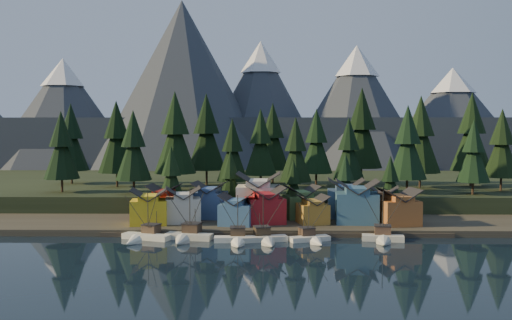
{
  "coord_description": "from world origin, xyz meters",
  "views": [
    {
      "loc": [
        -2.68,
        -112.88,
        24.48
      ],
      "look_at": [
        -4.92,
        30.0,
        16.68
      ],
      "focal_mm": 40.0,
      "sensor_mm": 36.0,
      "label": 1
    }
  ],
  "objects_px": {
    "house_back_0": "(164,201)",
    "boat_4": "(312,233)",
    "house_front_0": "(149,206)",
    "boat_1": "(187,229)",
    "boat_0": "(143,231)",
    "boat_3": "(265,233)",
    "house_front_1": "(183,204)",
    "house_back_1": "(210,199)",
    "boat_2": "(238,233)",
    "boat_5": "(383,230)"
  },
  "relations": [
    {
      "from": "boat_4",
      "to": "house_back_1",
      "type": "distance_m",
      "value": 34.22
    },
    {
      "from": "boat_1",
      "to": "boat_4",
      "type": "distance_m",
      "value": 27.27
    },
    {
      "from": "house_front_1",
      "to": "boat_4",
      "type": "bearing_deg",
      "value": -38.48
    },
    {
      "from": "boat_1",
      "to": "boat_5",
      "type": "distance_m",
      "value": 42.82
    },
    {
      "from": "boat_2",
      "to": "boat_1",
      "type": "bearing_deg",
      "value": 163.87
    },
    {
      "from": "boat_4",
      "to": "boat_0",
      "type": "bearing_deg",
      "value": 159.24
    },
    {
      "from": "house_front_1",
      "to": "boat_5",
      "type": "bearing_deg",
      "value": -29.0
    },
    {
      "from": "house_front_0",
      "to": "boat_0",
      "type": "bearing_deg",
      "value": -91.57
    },
    {
      "from": "house_back_0",
      "to": "boat_4",
      "type": "bearing_deg",
      "value": -26.57
    },
    {
      "from": "house_front_0",
      "to": "boat_2",
      "type": "bearing_deg",
      "value": -41.1
    },
    {
      "from": "house_front_0",
      "to": "house_front_1",
      "type": "relative_size",
      "value": 0.99
    },
    {
      "from": "boat_2",
      "to": "boat_4",
      "type": "relative_size",
      "value": 1.09
    },
    {
      "from": "boat_0",
      "to": "house_front_1",
      "type": "height_order",
      "value": "boat_0"
    },
    {
      "from": "boat_4",
      "to": "boat_3",
      "type": "bearing_deg",
      "value": 165.49
    },
    {
      "from": "boat_0",
      "to": "boat_1",
      "type": "bearing_deg",
      "value": 21.45
    },
    {
      "from": "boat_5",
      "to": "boat_3",
      "type": "bearing_deg",
      "value": -167.86
    },
    {
      "from": "boat_2",
      "to": "house_back_1",
      "type": "height_order",
      "value": "house_back_1"
    },
    {
      "from": "house_front_0",
      "to": "boat_5",
      "type": "bearing_deg",
      "value": -20.8
    },
    {
      "from": "boat_0",
      "to": "house_front_0",
      "type": "xyz_separation_m",
      "value": [
        -1.19,
        12.49,
        3.91
      ]
    },
    {
      "from": "boat_0",
      "to": "boat_1",
      "type": "relative_size",
      "value": 0.95
    },
    {
      "from": "boat_1",
      "to": "house_front_0",
      "type": "height_order",
      "value": "boat_1"
    },
    {
      "from": "boat_3",
      "to": "house_front_1",
      "type": "height_order",
      "value": "boat_3"
    },
    {
      "from": "boat_3",
      "to": "house_back_1",
      "type": "height_order",
      "value": "house_back_1"
    },
    {
      "from": "boat_1",
      "to": "boat_2",
      "type": "bearing_deg",
      "value": -0.53
    },
    {
      "from": "boat_0",
      "to": "boat_5",
      "type": "height_order",
      "value": "boat_5"
    },
    {
      "from": "boat_2",
      "to": "boat_3",
      "type": "xyz_separation_m",
      "value": [
        5.86,
        0.48,
        0.05
      ]
    },
    {
      "from": "boat_4",
      "to": "house_back_1",
      "type": "height_order",
      "value": "house_back_1"
    },
    {
      "from": "boat_4",
      "to": "house_front_0",
      "type": "distance_m",
      "value": 40.65
    },
    {
      "from": "house_front_0",
      "to": "boat_1",
      "type": "bearing_deg",
      "value": -55.69
    },
    {
      "from": "boat_0",
      "to": "boat_2",
      "type": "xyz_separation_m",
      "value": [
        20.93,
        -2.47,
        -0.04
      ]
    },
    {
      "from": "boat_4",
      "to": "house_back_1",
      "type": "relative_size",
      "value": 1.13
    },
    {
      "from": "boat_5",
      "to": "house_front_1",
      "type": "relative_size",
      "value": 1.26
    },
    {
      "from": "boat_0",
      "to": "house_back_1",
      "type": "bearing_deg",
      "value": 81.19
    },
    {
      "from": "house_front_1",
      "to": "house_back_0",
      "type": "relative_size",
      "value": 1.11
    },
    {
      "from": "boat_1",
      "to": "boat_5",
      "type": "relative_size",
      "value": 1.05
    },
    {
      "from": "boat_4",
      "to": "house_front_1",
      "type": "distance_m",
      "value": 34.78
    },
    {
      "from": "house_front_0",
      "to": "house_back_0",
      "type": "distance_m",
      "value": 9.57
    },
    {
      "from": "boat_3",
      "to": "house_front_1",
      "type": "distance_m",
      "value": 26.96
    },
    {
      "from": "boat_0",
      "to": "house_back_0",
      "type": "distance_m",
      "value": 22.24
    },
    {
      "from": "house_front_1",
      "to": "boat_0",
      "type": "bearing_deg",
      "value": -122.82
    },
    {
      "from": "boat_0",
      "to": "house_front_0",
      "type": "bearing_deg",
      "value": 115.81
    },
    {
      "from": "boat_2",
      "to": "boat_5",
      "type": "relative_size",
      "value": 0.94
    },
    {
      "from": "boat_1",
      "to": "house_back_0",
      "type": "distance_m",
      "value": 23.73
    },
    {
      "from": "boat_0",
      "to": "boat_4",
      "type": "distance_m",
      "value": 36.88
    },
    {
      "from": "house_front_0",
      "to": "house_front_1",
      "type": "height_order",
      "value": "house_front_1"
    },
    {
      "from": "house_back_1",
      "to": "house_front_0",
      "type": "bearing_deg",
      "value": -137.42
    },
    {
      "from": "house_back_1",
      "to": "boat_0",
      "type": "bearing_deg",
      "value": -112.49
    },
    {
      "from": "boat_3",
      "to": "house_front_1",
      "type": "xyz_separation_m",
      "value": [
        -20.2,
        17.41,
        3.95
      ]
    },
    {
      "from": "boat_2",
      "to": "house_front_1",
      "type": "height_order",
      "value": "house_front_1"
    },
    {
      "from": "boat_1",
      "to": "boat_0",
      "type": "bearing_deg",
      "value": -166.21
    }
  ]
}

